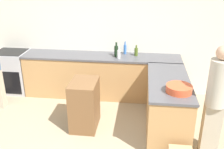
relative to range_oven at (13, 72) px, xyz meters
The scene contains 11 objects.
wall_back 2.23m from the range_oven, ahead, with size 8.00×0.06×2.70m.
counter_back 2.02m from the range_oven, ahead, with size 3.34×0.63×0.93m.
counter_peninsula 3.52m from the range_oven, 18.35° to the right, with size 0.69×1.65×0.93m.
range_oven is the anchor object (origin of this frame).
island_table 2.28m from the range_oven, 32.87° to the right, with size 0.45×0.62×0.87m.
mixing_bowl 3.82m from the range_oven, 24.26° to the right, with size 0.39×0.39×0.11m.
wine_bottle_dark 2.41m from the range_oven, ahead, with size 0.08×0.08×0.30m.
water_bottle_blue 2.58m from the range_oven, ahead, with size 0.06×0.06×0.27m.
vinegar_bottle_clear 2.47m from the range_oven, ahead, with size 0.07×0.07×0.24m.
olive_oil_bottle 2.80m from the range_oven, ahead, with size 0.07×0.07×0.23m.
person_at_peninsula 4.33m from the range_oven, 23.19° to the right, with size 0.29×0.29×1.71m.
Camera 1 is at (0.86, -2.99, 2.69)m, focal length 42.00 mm.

